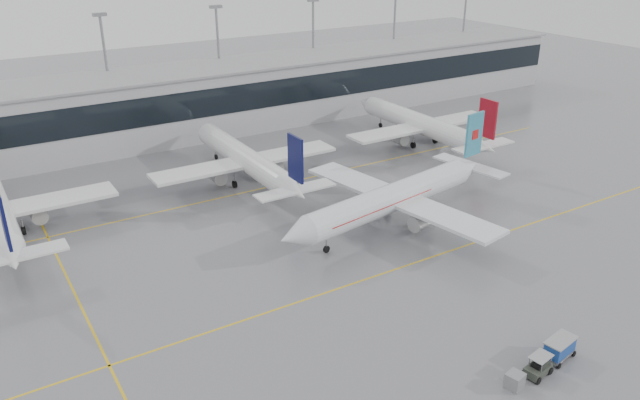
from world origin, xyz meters
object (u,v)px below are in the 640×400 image
baggage_cart (560,347)px  gse_unit (515,381)px  air_canada_jet (397,196)px  baggage_tug (538,369)px

baggage_cart → gse_unit: baggage_cart is taller
baggage_cart → gse_unit: bearing=176.2°
air_canada_jet → baggage_tug: bearing=65.0°
baggage_tug → gse_unit: (-3.00, -0.07, 0.04)m
air_canada_jet → baggage_tug: size_ratio=9.40×
air_canada_jet → gse_unit: 33.44m
baggage_tug → baggage_cart: size_ratio=1.14×
baggage_cart → gse_unit: (-6.55, -0.66, -0.48)m
air_canada_jet → baggage_tug: (-8.56, -31.15, -3.21)m
baggage_tug → baggage_cart: baggage_cart is taller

